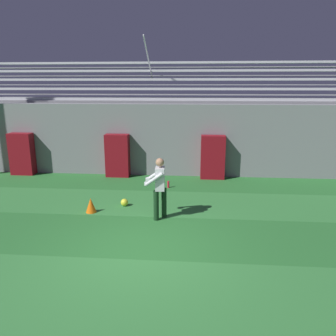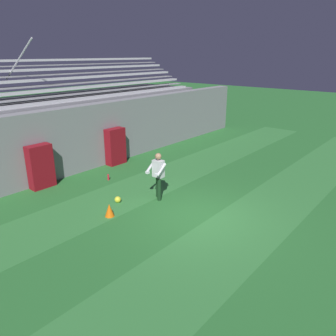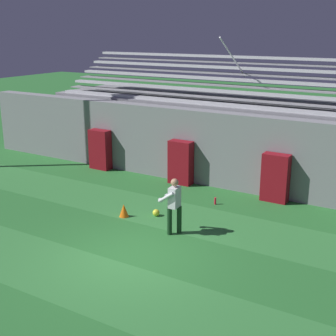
% 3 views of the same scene
% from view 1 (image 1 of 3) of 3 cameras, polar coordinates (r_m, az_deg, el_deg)
% --- Properties ---
extents(ground_plane, '(80.00, 80.00, 0.00)m').
position_cam_1_polar(ground_plane, '(7.35, -4.88, -14.32)').
color(ground_plane, '#286B2D').
extents(turf_stripe_mid, '(28.00, 2.26, 0.01)m').
position_cam_1_polar(turf_stripe_mid, '(6.12, -7.26, -20.84)').
color(turf_stripe_mid, '#337A38').
rests_on(turf_stripe_mid, ground).
extents(turf_stripe_far, '(28.00, 2.26, 0.01)m').
position_cam_1_polar(turf_stripe_far, '(10.11, -2.07, -6.05)').
color(turf_stripe_far, '#337A38').
rests_on(turf_stripe_far, ground).
extents(back_wall, '(24.00, 0.60, 2.80)m').
position_cam_1_polar(back_wall, '(13.08, -0.39, 4.97)').
color(back_wall, gray).
rests_on(back_wall, ground).
extents(padding_pillar_gate_left, '(0.91, 0.44, 1.67)m').
position_cam_1_polar(padding_pillar_gate_left, '(12.94, -8.79, 2.15)').
color(padding_pillar_gate_left, maroon).
rests_on(padding_pillar_gate_left, ground).
extents(padding_pillar_gate_right, '(0.91, 0.44, 1.67)m').
position_cam_1_polar(padding_pillar_gate_right, '(12.62, 7.80, 1.88)').
color(padding_pillar_gate_right, maroon).
rests_on(padding_pillar_gate_right, ground).
extents(padding_pillar_far_left, '(0.91, 0.44, 1.67)m').
position_cam_1_polar(padding_pillar_far_left, '(14.34, -24.08, 2.24)').
color(padding_pillar_far_left, maroon).
rests_on(padding_pillar_far_left, ground).
extents(bleacher_stand, '(18.00, 4.05, 5.43)m').
position_cam_1_polar(bleacher_stand, '(15.38, 0.37, 6.75)').
color(bleacher_stand, gray).
rests_on(bleacher_stand, ground).
extents(goalkeeper, '(0.58, 0.60, 1.67)m').
position_cam_1_polar(goalkeeper, '(8.66, -1.51, -2.91)').
color(goalkeeper, '#143319').
rests_on(goalkeeper, ground).
extents(soccer_ball, '(0.22, 0.22, 0.22)m').
position_cam_1_polar(soccer_ball, '(9.90, -7.60, -5.96)').
color(soccer_ball, yellow).
rests_on(soccer_ball, ground).
extents(traffic_cone, '(0.30, 0.30, 0.42)m').
position_cam_1_polar(traffic_cone, '(9.56, -13.29, -6.33)').
color(traffic_cone, orange).
rests_on(traffic_cone, ground).
extents(water_bottle, '(0.07, 0.07, 0.24)m').
position_cam_1_polar(water_bottle, '(11.51, 0.06, -2.87)').
color(water_bottle, red).
rests_on(water_bottle, ground).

